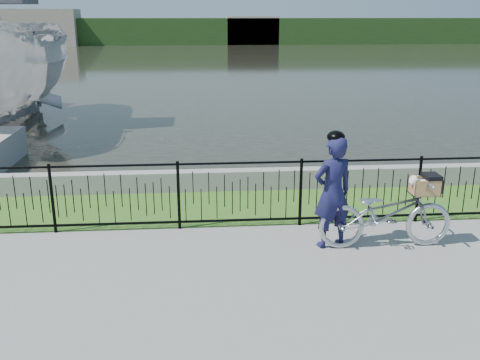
{
  "coord_description": "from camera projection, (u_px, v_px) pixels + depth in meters",
  "views": [
    {
      "loc": [
        -0.66,
        -6.63,
        3.37
      ],
      "look_at": [
        -0.05,
        1.0,
        1.0
      ],
      "focal_mm": 40.0,
      "sensor_mm": 36.0,
      "label": 1
    }
  ],
  "objects": [
    {
      "name": "boat_near",
      "position": [
        0.0,
        68.0,
        15.66
      ],
      "size": [
        3.41,
        9.0,
        5.27
      ],
      "color": "#B5B5B5",
      "rests_on": "water"
    },
    {
      "name": "far_treeline",
      "position": [
        201.0,
        31.0,
        64.05
      ],
      "size": [
        120.0,
        6.0,
        3.0
      ],
      "primitive_type": "cube",
      "color": "#254319",
      "rests_on": "ground"
    },
    {
      "name": "bicycle_rig",
      "position": [
        386.0,
        213.0,
        7.99
      ],
      "size": [
        2.02,
        0.7,
        1.15
      ],
      "color": "#ABAFB7",
      "rests_on": "ground"
    },
    {
      "name": "cyclist",
      "position": [
        333.0,
        191.0,
        7.9
      ],
      "size": [
        0.71,
        0.57,
        1.78
      ],
      "color": "#16163D",
      "rests_on": "ground"
    },
    {
      "name": "quay_wall",
      "position": [
        232.0,
        180.0,
        10.73
      ],
      "size": [
        60.0,
        0.3,
        0.4
      ],
      "primitive_type": "cube",
      "color": "gray",
      "rests_on": "ground"
    },
    {
      "name": "far_building_right",
      "position": [
        252.0,
        30.0,
        63.05
      ],
      "size": [
        6.0,
        3.0,
        3.2
      ],
      "primitive_type": "cube",
      "color": "gray",
      "rests_on": "ground"
    },
    {
      "name": "grass_strip",
      "position": [
        236.0,
        206.0,
        9.84
      ],
      "size": [
        60.0,
        2.0,
        0.01
      ],
      "primitive_type": "cube",
      "color": "#3A651F",
      "rests_on": "ground"
    },
    {
      "name": "fence",
      "position": [
        240.0,
        194.0,
        8.72
      ],
      "size": [
        14.0,
        0.06,
        1.15
      ],
      "primitive_type": null,
      "color": "black",
      "rests_on": "ground"
    },
    {
      "name": "ground",
      "position": [
        249.0,
        270.0,
        7.37
      ],
      "size": [
        120.0,
        120.0,
        0.0
      ],
      "primitive_type": "plane",
      "color": "gray",
      "rests_on": "ground"
    },
    {
      "name": "water",
      "position": [
        205.0,
        63.0,
        38.79
      ],
      "size": [
        120.0,
        120.0,
        0.0
      ],
      "primitive_type": "plane",
      "color": "#26271D",
      "rests_on": "ground"
    },
    {
      "name": "far_building_left",
      "position": [
        42.0,
        27.0,
        60.62
      ],
      "size": [
        8.0,
        4.0,
        4.0
      ],
      "primitive_type": "cube",
      "color": "gray",
      "rests_on": "ground"
    }
  ]
}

